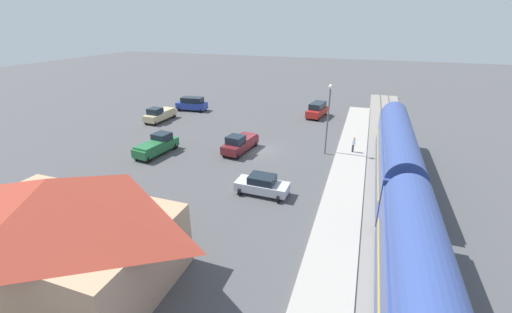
% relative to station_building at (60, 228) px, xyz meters
% --- Properties ---
extents(ground_plane, '(200.00, 200.00, 0.00)m').
position_rel_station_building_xyz_m(ground_plane, '(-4.00, -22.00, -3.29)').
color(ground_plane, '#4C4C4F').
extents(railway_track, '(4.80, 70.00, 0.30)m').
position_rel_station_building_xyz_m(railway_track, '(-18.00, -22.00, -3.20)').
color(railway_track, gray).
rests_on(railway_track, ground).
extents(platform, '(3.20, 46.00, 0.30)m').
position_rel_station_building_xyz_m(platform, '(-14.00, -22.00, -3.14)').
color(platform, '#A8A399').
rests_on(platform, ground).
extents(station_building, '(12.63, 7.92, 6.33)m').
position_rel_station_building_xyz_m(station_building, '(0.00, 0.00, 0.00)').
color(station_building, tan).
rests_on(station_building, ground).
extents(pedestrian_on_platform, '(0.36, 0.36, 1.71)m').
position_rel_station_building_xyz_m(pedestrian_on_platform, '(-14.10, -24.34, -2.01)').
color(pedestrian_on_platform, '#333338').
rests_on(pedestrian_on_platform, platform).
extents(sedan_silver, '(4.54, 2.35, 1.74)m').
position_rel_station_building_xyz_m(sedan_silver, '(-7.40, -12.67, -2.42)').
color(sedan_silver, silver).
rests_on(sedan_silver, ground).
extents(suv_red, '(2.74, 5.16, 2.22)m').
position_rel_station_building_xyz_m(suv_red, '(-7.92, -37.98, -2.15)').
color(suv_red, red).
rests_on(suv_red, ground).
extents(pickup_tan, '(2.24, 5.50, 2.14)m').
position_rel_station_building_xyz_m(pickup_tan, '(13.55, -28.22, -2.27)').
color(pickup_tan, '#C6B284').
rests_on(pickup_tan, ground).
extents(pickup_maroon, '(2.66, 5.61, 2.14)m').
position_rel_station_building_xyz_m(pickup_maroon, '(-2.04, -20.99, -2.27)').
color(pickup_maroon, maroon).
rests_on(pickup_maroon, ground).
extents(pickup_green, '(2.61, 5.60, 2.14)m').
position_rel_station_building_xyz_m(pickup_green, '(6.37, -17.37, -2.27)').
color(pickup_green, '#236638').
rests_on(pickup_green, ground).
extents(suv_blue, '(5.05, 2.73, 2.22)m').
position_rel_station_building_xyz_m(suv_blue, '(12.03, -35.03, -2.15)').
color(suv_blue, '#283D9E').
rests_on(suv_blue, ground).
extents(light_pole_near_platform, '(0.44, 0.44, 7.68)m').
position_rel_station_building_xyz_m(light_pole_near_platform, '(-11.20, -23.51, 1.54)').
color(light_pole_near_platform, '#515156').
rests_on(light_pole_near_platform, ground).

